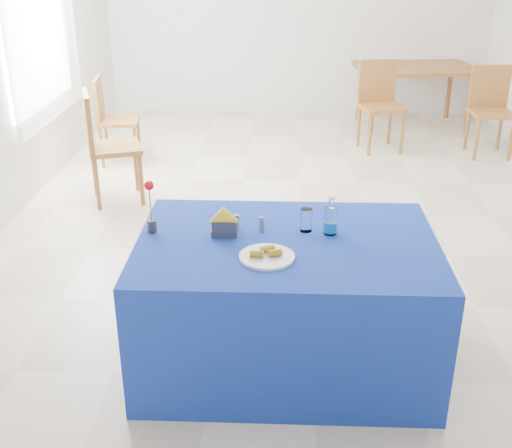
{
  "coord_description": "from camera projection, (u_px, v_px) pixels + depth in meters",
  "views": [
    {
      "loc": [
        -0.19,
        -5.22,
        2.24
      ],
      "look_at": [
        -0.31,
        -2.3,
        0.92
      ],
      "focal_mm": 45.0,
      "sensor_mm": 36.0,
      "label": 1
    }
  ],
  "objects": [
    {
      "name": "rose_vase",
      "position": [
        151.0,
        207.0,
        3.44
      ],
      "size": [
        0.05,
        0.05,
        0.3
      ],
      "color": "#28282E",
      "rests_on": "blue_table"
    },
    {
      "name": "oak_table",
      "position": [
        415.0,
        72.0,
        7.96
      ],
      "size": [
        1.52,
        1.07,
        0.76
      ],
      "color": "#925F2A",
      "rests_on": "floor"
    },
    {
      "name": "chair_bg_left",
      "position": [
        380.0,
        99.0,
        7.17
      ],
      "size": [
        0.52,
        0.52,
        0.98
      ],
      "rotation": [
        0.0,
        0.0,
        0.23
      ],
      "color": "brown",
      "rests_on": "floor"
    },
    {
      "name": "window_pane",
      "position": [
        34.0,
        17.0,
        5.85
      ],
      "size": [
        0.04,
        1.5,
        1.6
      ],
      "primitive_type": "cube",
      "color": "white",
      "rests_on": "room_shell"
    },
    {
      "name": "salt_shaker",
      "position": [
        236.0,
        222.0,
        3.52
      ],
      "size": [
        0.03,
        0.03,
        0.08
      ],
      "primitive_type": "cylinder",
      "color": "slate",
      "rests_on": "blue_table"
    },
    {
      "name": "blue_table",
      "position": [
        286.0,
        302.0,
        3.56
      ],
      "size": [
        1.6,
        1.1,
        0.76
      ],
      "color": "navy",
      "rests_on": "floor"
    },
    {
      "name": "chair_bg_right",
      "position": [
        490.0,
        104.0,
        6.99
      ],
      "size": [
        0.44,
        0.44,
        0.96
      ],
      "rotation": [
        0.0,
        0.0,
        0.03
      ],
      "color": "brown",
      "rests_on": "floor"
    },
    {
      "name": "water_bottle",
      "position": [
        330.0,
        221.0,
        3.46
      ],
      "size": [
        0.08,
        0.08,
        0.21
      ],
      "color": "silver",
      "rests_on": "blue_table"
    },
    {
      "name": "chair_win_a",
      "position": [
        103.0,
        140.0,
        5.68
      ],
      "size": [
        0.57,
        0.57,
        1.01
      ],
      "rotation": [
        0.0,
        0.0,
        1.9
      ],
      "color": "brown",
      "rests_on": "floor"
    },
    {
      "name": "curtain",
      "position": [
        42.0,
        17.0,
        5.85
      ],
      "size": [
        0.04,
        1.75,
        1.85
      ],
      "primitive_type": "cube",
      "color": "white",
      "rests_on": "room_shell"
    },
    {
      "name": "chair_win_b",
      "position": [
        110.0,
        114.0,
        6.7
      ],
      "size": [
        0.45,
        0.45,
        0.91
      ],
      "rotation": [
        0.0,
        0.0,
        1.68
      ],
      "color": "brown",
      "rests_on": "floor"
    },
    {
      "name": "drinking_glass",
      "position": [
        306.0,
        220.0,
        3.49
      ],
      "size": [
        0.07,
        0.07,
        0.13
      ],
      "primitive_type": "cylinder",
      "color": "white",
      "rests_on": "blue_table"
    },
    {
      "name": "banana_pieces",
      "position": [
        267.0,
        252.0,
        3.21
      ],
      "size": [
        0.16,
        0.11,
        0.03
      ],
      "color": "yellow",
      "rests_on": "plate"
    },
    {
      "name": "pepper_shaker",
      "position": [
        262.0,
        224.0,
        3.49
      ],
      "size": [
        0.03,
        0.03,
        0.08
      ],
      "primitive_type": "cylinder",
      "color": "slate",
      "rests_on": "blue_table"
    },
    {
      "name": "floor",
      "position": [
        302.0,
        212.0,
        5.67
      ],
      "size": [
        7.0,
        7.0,
        0.0
      ],
      "primitive_type": "plane",
      "color": "beige",
      "rests_on": "ground"
    },
    {
      "name": "room_shell",
      "position": [
        308.0,
        4.0,
        4.95
      ],
      "size": [
        7.0,
        7.0,
        7.0
      ],
      "color": "silver",
      "rests_on": "ground"
    },
    {
      "name": "plate",
      "position": [
        267.0,
        257.0,
        3.22
      ],
      "size": [
        0.28,
        0.28,
        0.01
      ],
      "primitive_type": "cylinder",
      "color": "silver",
      "rests_on": "blue_table"
    },
    {
      "name": "napkin_holder",
      "position": [
        224.0,
        228.0,
        3.43
      ],
      "size": [
        0.15,
        0.06,
        0.17
      ],
      "color": "#38393D",
      "rests_on": "blue_table"
    }
  ]
}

